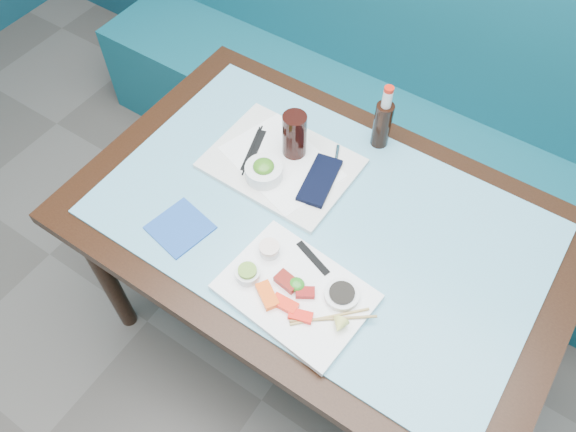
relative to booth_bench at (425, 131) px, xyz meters
The scene contains 34 objects.
booth_bench is the anchor object (origin of this frame).
dining_table 0.89m from the booth_bench, 90.00° to the right, with size 1.40×0.90×0.75m.
glass_top 0.92m from the booth_bench, 90.00° to the right, with size 1.22×0.76×0.01m, color #5C9FB8.
sashimi_plate 1.15m from the booth_bench, 86.16° to the right, with size 0.37×0.26×0.02m, color white.
salmon_left 1.21m from the booth_bench, 88.87° to the right, with size 0.07×0.04×0.02m, color #FF500A.
salmon_mid 1.20m from the booth_bench, 86.33° to the right, with size 0.07×0.03×0.02m, color #FF210A.
salmon_right 1.21m from the booth_bench, 83.84° to the right, with size 0.06×0.03×0.01m, color #F71509.
tuna_left 1.15m from the booth_bench, 87.74° to the right, with size 0.06×0.04×0.02m, color maroon.
tuna_right 1.15m from the booth_bench, 84.82° to the right, with size 0.05×0.03×0.02m, color maroon.
seaweed_garnish 1.15m from the booth_bench, 86.39° to the right, with size 0.04×0.04×0.02m, color #28811D.
ramekin_wasabi 1.19m from the booth_bench, 92.71° to the right, with size 0.06×0.06×0.03m, color silver.
wasabi_fill 1.20m from the booth_bench, 92.71° to the right, with size 0.05×0.05×0.01m, color olive.
ramekin_ginger 1.10m from the booth_bench, 92.67° to the right, with size 0.05×0.05×0.02m, color white.
ginger_fill 1.11m from the booth_bench, 92.67° to the right, with size 0.05×0.05×0.01m, color beige.
soy_dish 1.12m from the booth_bench, 80.21° to the right, with size 0.09×0.09×0.02m, color white.
soy_fill 1.13m from the booth_bench, 80.21° to the right, with size 0.07×0.07×0.01m, color black.
lemon_wedge 1.21m from the booth_bench, 78.90° to the right, with size 0.04×0.04×0.03m, color #E9EB6F.
chopstick_sleeve 1.06m from the booth_bench, 86.63° to the right, with size 0.12×0.02×0.00m, color black.
wooden_chopstick_a 1.18m from the booth_bench, 80.53° to the right, with size 0.01×0.01×0.20m, color tan.
wooden_chopstick_b 1.18m from the booth_bench, 80.02° to the right, with size 0.01×0.01×0.22m, color #9D7F4A.
serving_tray 0.86m from the booth_bench, 105.15° to the right, with size 0.42×0.32×0.02m, color silver.
paper_placemat 0.87m from the booth_bench, 105.15° to the right, with size 0.33×0.23×0.00m, color white.
seaweed_bowl 0.94m from the booth_bench, 104.48° to the right, with size 0.11×0.11×0.04m, color white.
seaweed_salad 0.95m from the booth_bench, 104.48° to the right, with size 0.06×0.06×0.03m, color #39771B.
cola_glass 0.86m from the booth_bench, 105.53° to the right, with size 0.07×0.07×0.15m, color black.
navy_pouch 0.85m from the booth_bench, 95.08° to the right, with size 0.08×0.18×0.01m, color black.
fork 0.76m from the booth_bench, 96.44° to the right, with size 0.01×0.01×0.09m, color silver.
black_chopstick_a 0.90m from the booth_bench, 111.74° to the right, with size 0.01×0.01×0.20m, color black.
black_chopstick_b 0.90m from the booth_bench, 111.22° to the right, with size 0.01×0.01×0.20m, color black.
tray_sleeve 0.90m from the booth_bench, 111.48° to the right, with size 0.03×0.17×0.00m, color black.
cola_bottle_body 0.68m from the booth_bench, 90.20° to the right, with size 0.05×0.05×0.16m, color black.
cola_bottle_neck 0.75m from the booth_bench, 90.20° to the right, with size 0.03×0.03×0.06m, color silver.
cola_bottle_cap 0.78m from the booth_bench, 90.20° to the right, with size 0.03×0.03×0.01m, color red.
blue_napkin 1.19m from the booth_bench, 105.76° to the right, with size 0.15×0.15×0.01m, color #1B4696.
Camera 1 is at (0.42, 0.65, 2.05)m, focal length 35.00 mm.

